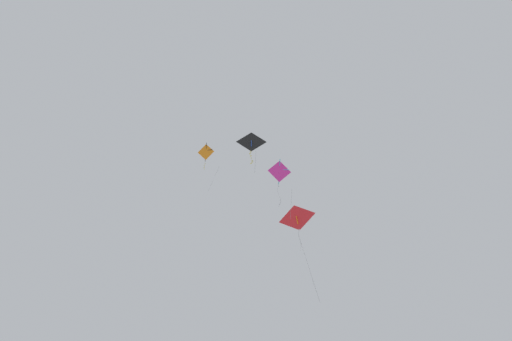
# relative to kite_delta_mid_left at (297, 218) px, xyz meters

# --- Properties ---
(kite_delta_mid_left) EXTENTS (2.38, 3.18, 10.08)m
(kite_delta_mid_left) POSITION_rel_kite_delta_mid_left_xyz_m (0.00, 0.00, 0.00)
(kite_delta_mid_left) COLOR red
(kite_diamond_upper_right) EXTENTS (2.70, 2.31, 7.60)m
(kite_diamond_upper_right) POSITION_rel_kite_delta_mid_left_xyz_m (6.88, -8.01, 9.59)
(kite_diamond_upper_right) COLOR orange
(kite_diamond_near_left) EXTENTS (2.45, 1.88, 6.90)m
(kite_diamond_near_left) POSITION_rel_kite_delta_mid_left_xyz_m (7.75, 4.20, -0.05)
(kite_diamond_near_left) COLOR #DB2D93
(kite_delta_near_right) EXTENTS (2.03, 2.05, 4.78)m
(kite_delta_near_right) POSITION_rel_kite_delta_mid_left_xyz_m (8.04, 0.83, 5.29)
(kite_delta_near_right) COLOR black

